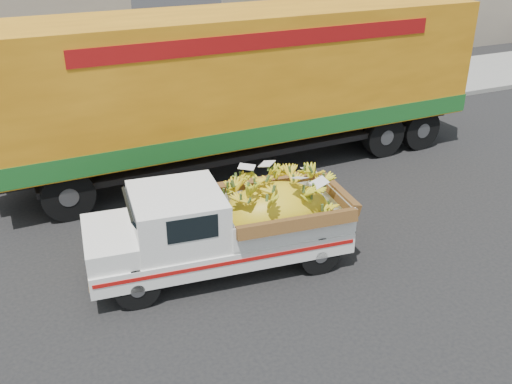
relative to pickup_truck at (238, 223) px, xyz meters
name	(u,v)px	position (x,y,z in m)	size (l,w,h in m)	color
ground	(256,275)	(0.14, -0.46, -0.85)	(100.00, 100.00, 0.00)	black
curb	(149,141)	(0.14, 6.58, -0.78)	(60.00, 0.25, 0.15)	gray
sidewalk	(131,119)	(0.14, 8.68, -0.78)	(60.00, 4.00, 0.14)	gray
pickup_truck	(238,223)	(0.00, 0.00, 0.00)	(4.70, 2.17, 1.59)	black
semi_trailer	(246,83)	(2.01, 4.13, 1.27)	(12.01, 2.68, 3.80)	black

